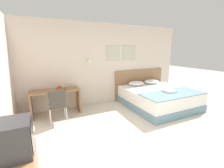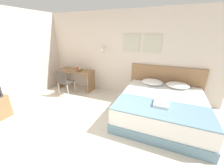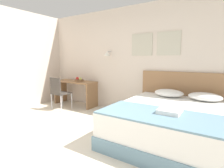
{
  "view_description": "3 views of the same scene",
  "coord_description": "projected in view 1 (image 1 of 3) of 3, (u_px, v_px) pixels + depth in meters",
  "views": [
    {
      "loc": [
        -1.9,
        -1.9,
        1.81
      ],
      "look_at": [
        -0.37,
        1.32,
        1.0
      ],
      "focal_mm": 24.0,
      "sensor_mm": 36.0,
      "label": 1
    },
    {
      "loc": [
        1.47,
        -1.49,
        2.04
      ],
      "look_at": [
        0.11,
        1.77,
        0.67
      ],
      "focal_mm": 22.0,
      "sensor_mm": 36.0,
      "label": 2
    },
    {
      "loc": [
        2.07,
        -1.25,
        1.36
      ],
      "look_at": [
        0.18,
        1.68,
        0.86
      ],
      "focal_mm": 28.0,
      "sensor_mm": 36.0,
      "label": 3
    }
  ],
  "objects": [
    {
      "name": "fruit_bowl",
      "position": [
        61.0,
        88.0,
        4.24
      ],
      "size": [
        0.26,
        0.26,
        0.13
      ],
      "color": "brown",
      "rests_on": "desk"
    },
    {
      "name": "throw_blanket",
      "position": [
        173.0,
        93.0,
        4.3
      ],
      "size": [
        1.9,
        0.81,
        0.02
      ],
      "color": "#66899E",
      "rests_on": "bed"
    },
    {
      "name": "bed",
      "position": [
        158.0,
        98.0,
        4.88
      ],
      "size": [
        1.96,
        2.03,
        0.58
      ],
      "color": "#66899E",
      "rests_on": "ground_plane"
    },
    {
      "name": "desk_chair",
      "position": [
        57.0,
        104.0,
        3.69
      ],
      "size": [
        0.41,
        0.41,
        0.87
      ],
      "color": "#3D3833",
      "rests_on": "ground_plane"
    },
    {
      "name": "pillow_left",
      "position": [
        137.0,
        83.0,
        5.32
      ],
      "size": [
        0.59,
        0.43,
        0.15
      ],
      "color": "white",
      "rests_on": "bed"
    },
    {
      "name": "desk",
      "position": [
        56.0,
        97.0,
        4.23
      ],
      "size": [
        1.31,
        0.52,
        0.72
      ],
      "color": "#8E6642",
      "rests_on": "ground_plane"
    },
    {
      "name": "ground_plane",
      "position": [
        159.0,
        147.0,
        2.87
      ],
      "size": [
        24.0,
        24.0,
        0.0
      ],
      "primitive_type": "plane",
      "color": "beige"
    },
    {
      "name": "wall_back",
      "position": [
        104.0,
        65.0,
        5.02
      ],
      "size": [
        5.99,
        0.31,
        2.65
      ],
      "color": "beige",
      "rests_on": "ground_plane"
    },
    {
      "name": "television",
      "position": [
        9.0,
        140.0,
        1.75
      ],
      "size": [
        0.49,
        0.43,
        0.44
      ],
      "color": "#2D2D30",
      "rests_on": "tv_stand"
    },
    {
      "name": "folded_towel_near_foot",
      "position": [
        169.0,
        91.0,
        4.41
      ],
      "size": [
        0.3,
        0.33,
        0.06
      ],
      "color": "white",
      "rests_on": "throw_blanket"
    },
    {
      "name": "pillow_right",
      "position": [
        151.0,
        82.0,
        5.6
      ],
      "size": [
        0.59,
        0.43,
        0.15
      ],
      "color": "white",
      "rests_on": "bed"
    },
    {
      "name": "headboard",
      "position": [
        139.0,
        84.0,
        5.75
      ],
      "size": [
        2.08,
        0.06,
        1.08
      ],
      "color": "#8E6642",
      "rests_on": "ground_plane"
    }
  ]
}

